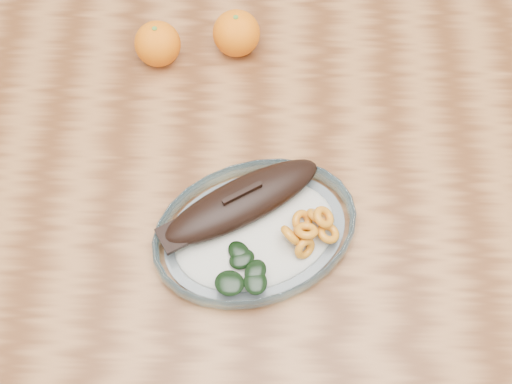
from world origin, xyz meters
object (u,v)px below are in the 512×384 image
(orange_left, at_px, (158,44))
(orange_right, at_px, (236,33))
(dining_table, at_px, (257,192))
(plated_meal, at_px, (255,229))

(orange_left, xyz_separation_m, orange_right, (0.13, 0.02, 0.00))
(dining_table, xyz_separation_m, orange_left, (-0.16, 0.19, 0.14))
(dining_table, bearing_deg, orange_right, 99.37)
(plated_meal, bearing_deg, orange_right, 75.17)
(dining_table, height_order, orange_right, orange_right)
(plated_meal, distance_m, orange_right, 0.34)
(orange_right, bearing_deg, orange_left, -169.73)
(dining_table, xyz_separation_m, plated_meal, (-0.00, -0.12, 0.12))
(orange_right, bearing_deg, dining_table, -80.63)
(dining_table, height_order, plated_meal, plated_meal)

